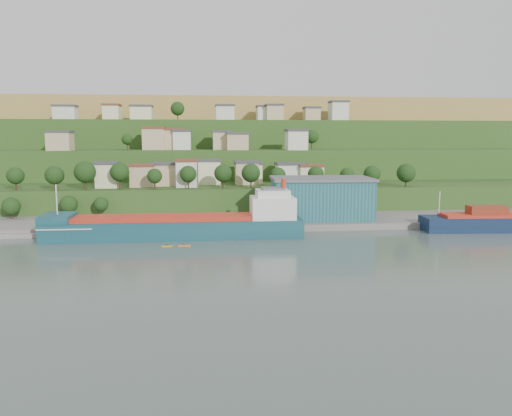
{
  "coord_description": "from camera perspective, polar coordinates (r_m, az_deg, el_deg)",
  "views": [
    {
      "loc": [
        -4.12,
        -125.02,
        27.04
      ],
      "look_at": [
        10.62,
        15.0,
        7.17
      ],
      "focal_mm": 35.0,
      "sensor_mm": 36.0,
      "label": 1
    }
  ],
  "objects": [
    {
      "name": "hillside",
      "position": [
        294.98,
        -5.19,
        2.76
      ],
      "size": [
        360.0,
        210.28,
        96.0
      ],
      "color": "#284719",
      "rests_on": "ground"
    },
    {
      "name": "kayak_orange",
      "position": [
        127.08,
        -8.17,
        -4.23
      ],
      "size": [
        3.08,
        0.58,
        0.77
      ],
      "rotation": [
        0.0,
        0.0,
        -0.01
      ],
      "color": "orange",
      "rests_on": "ground"
    },
    {
      "name": "dinghy",
      "position": [
        148.76,
        -19.92,
        -2.31
      ],
      "size": [
        3.98,
        2.55,
        0.75
      ],
      "primitive_type": "cube",
      "rotation": [
        0.0,
        0.0,
        -0.34
      ],
      "color": "silver",
      "rests_on": "pebble_beach"
    },
    {
      "name": "pebble_beach",
      "position": [
        157.9,
        -24.73,
        -2.57
      ],
      "size": [
        40.0,
        18.0,
        2.4
      ],
      "primitive_type": "cube",
      "color": "slate",
      "rests_on": "ground"
    },
    {
      "name": "quay",
      "position": [
        157.25,
        2.91,
        -1.88
      ],
      "size": [
        220.0,
        26.0,
        4.0
      ],
      "primitive_type": "cube",
      "color": "slate",
      "rests_on": "ground"
    },
    {
      "name": "ground",
      "position": [
        127.97,
        -4.04,
        -4.18
      ],
      "size": [
        500.0,
        500.0,
        0.0
      ],
      "primitive_type": "plane",
      "color": "#414F49",
      "rests_on": "ground"
    },
    {
      "name": "warehouse",
      "position": [
        157.51,
        7.44,
        1.18
      ],
      "size": [
        31.89,
        20.49,
        12.8
      ],
      "rotation": [
        0.0,
        0.0,
        -0.05
      ],
      "color": "#1C4E55",
      "rests_on": "quay"
    },
    {
      "name": "caravan",
      "position": [
        156.26,
        -22.12,
        -1.5
      ],
      "size": [
        7.02,
        3.5,
        3.16
      ],
      "primitive_type": "cube",
      "rotation": [
        0.0,
        0.0,
        -0.1
      ],
      "color": "white",
      "rests_on": "pebble_beach"
    },
    {
      "name": "kayak_yellow",
      "position": [
        127.31,
        -10.12,
        -4.26
      ],
      "size": [
        2.86,
        0.8,
        0.71
      ],
      "rotation": [
        0.0,
        0.0,
        0.11
      ],
      "color": "#C18A16",
      "rests_on": "ground"
    },
    {
      "name": "cargo_ship_near",
      "position": [
        137.49,
        -8.28,
        -2.18
      ],
      "size": [
        69.49,
        11.34,
        17.85
      ],
      "rotation": [
        0.0,
        0.0,
        -0.01
      ],
      "color": "#123A46",
      "rests_on": "ground"
    }
  ]
}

